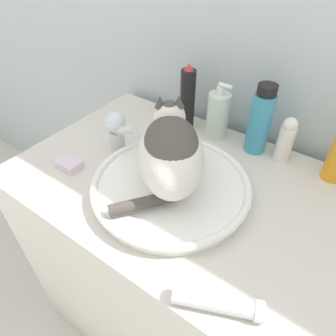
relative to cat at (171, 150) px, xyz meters
name	(u,v)px	position (x,y,z in m)	size (l,w,h in m)	color
wall_back	(261,13)	(0.01, 0.41, 0.22)	(8.00, 0.05, 2.40)	silver
vanity_counter	(180,266)	(0.01, 0.05, -0.56)	(0.95, 0.61, 0.85)	beige
sink_basin	(171,186)	(0.01, -0.01, -0.11)	(0.41, 0.41, 0.04)	white
cat	(171,150)	(0.00, 0.00, 0.00)	(0.28, 0.33, 0.18)	silver
faucet	(117,129)	(-0.22, 0.05, -0.05)	(0.14, 0.07, 0.14)	silver
mouthwash_bottle	(260,121)	(0.11, 0.30, -0.03)	(0.06, 0.06, 0.21)	teal
deodorant_stick	(286,140)	(0.19, 0.30, -0.06)	(0.05, 0.05, 0.14)	white
soap_pump_bottle	(218,115)	(-0.03, 0.30, -0.06)	(0.07, 0.07, 0.18)	silver
hairspray_can_black	(188,98)	(-0.14, 0.30, -0.03)	(0.05, 0.05, 0.22)	black
cream_tube	(219,303)	(0.25, -0.20, -0.12)	(0.17, 0.10, 0.04)	silver
soap_bar	(69,164)	(-0.29, -0.09, -0.12)	(0.07, 0.05, 0.02)	silver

